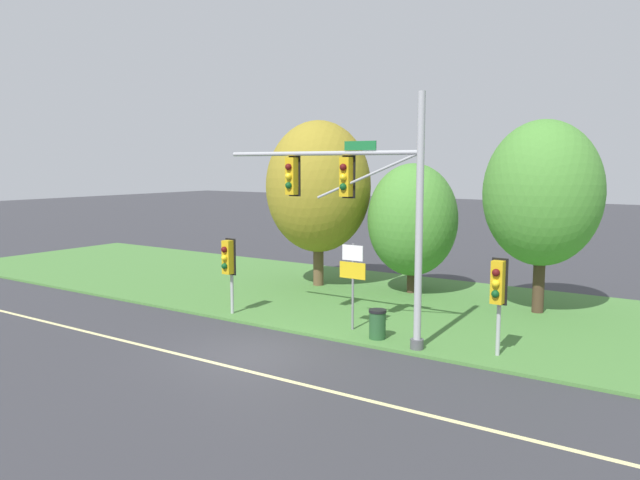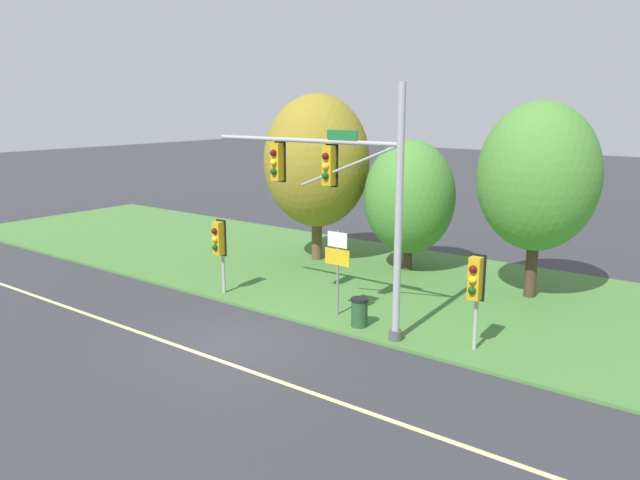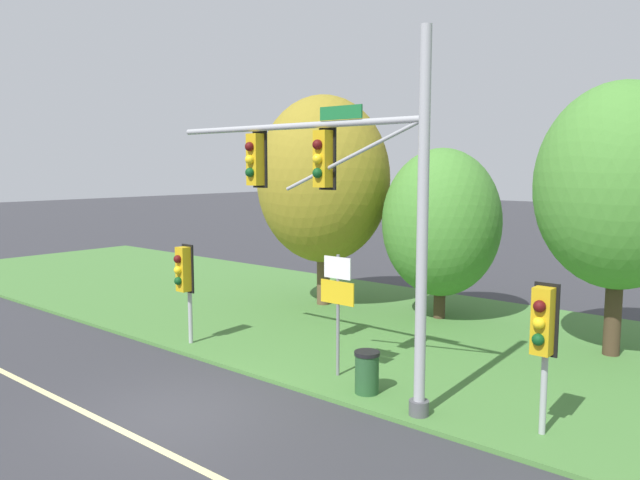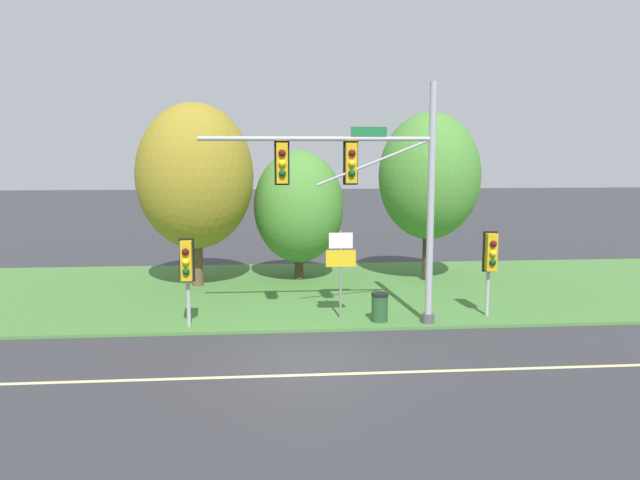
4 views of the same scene
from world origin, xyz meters
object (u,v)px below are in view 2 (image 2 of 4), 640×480
Objects in this scene: pedestrian_signal_further_along at (219,242)px; tree_left_of_mast at (410,197)px; tree_behind_signpost at (538,177)px; pedestrian_signal_near_kerb at (475,283)px; route_sign_post at (337,259)px; traffic_signal_mast at (344,188)px; trash_bin at (359,312)px; tree_nearest_road at (317,161)px.

tree_left_of_mast reaches higher than pedestrian_signal_further_along.
tree_left_of_mast is 0.78× the size of tree_behind_signpost.
pedestrian_signal_near_kerb is 4.92m from route_sign_post.
traffic_signal_mast is 2.61× the size of route_sign_post.
traffic_signal_mast reaches higher than tree_left_of_mast.
route_sign_post is at bearing 158.61° from trash_bin.
trash_bin is at bearing -21.39° from route_sign_post.
pedestrian_signal_further_along is 0.39× the size of tree_behind_signpost.
tree_nearest_road is at bearing -168.15° from tree_left_of_mast.
tree_nearest_road is (-0.40, 6.38, 2.47)m from pedestrian_signal_further_along.
tree_nearest_road is at bearing 149.86° from pedestrian_signal_near_kerb.
pedestrian_signal_near_kerb is 0.52× the size of tree_left_of_mast.
pedestrian_signal_further_along is at bearing -171.60° from route_sign_post.
pedestrian_signal_near_kerb is 9.76m from pedestrian_signal_further_along.
tree_behind_signpost is (3.63, 6.74, -0.03)m from traffic_signal_mast.
tree_left_of_mast is 5.63m from tree_behind_signpost.
trash_bin is at bearing -72.35° from tree_left_of_mast.
tree_behind_signpost reaches higher than pedestrian_signal_near_kerb.
route_sign_post is at bearing -126.66° from tree_behind_signpost.
pedestrian_signal_further_along is 0.97× the size of route_sign_post.
pedestrian_signal_near_kerb is 9.07m from tree_left_of_mast.
pedestrian_signal_further_along is 0.38× the size of tree_nearest_road.
traffic_signal_mast is 3.99m from trash_bin.
trash_bin is (2.23, -7.02, -2.64)m from tree_left_of_mast.
tree_left_of_mast is at bearing 103.96° from traffic_signal_mast.
pedestrian_signal_near_kerb is 0.40× the size of tree_behind_signpost.
traffic_signal_mast reaches higher than pedestrian_signal_further_along.
tree_nearest_road reaches higher than pedestrian_signal_near_kerb.
tree_left_of_mast is at bearing 173.69° from tree_behind_signpost.
tree_behind_signpost is at bearing -6.31° from tree_left_of_mast.
traffic_signal_mast is at bearing -118.30° from tree_behind_signpost.
pedestrian_signal_near_kerb is 0.98× the size of route_sign_post.
pedestrian_signal_near_kerb is at bearing -2.59° from route_sign_post.
tree_behind_signpost is (5.45, -0.60, 1.28)m from tree_left_of_mast.
tree_nearest_road is 7.93× the size of trash_bin.
traffic_signal_mast is 4.80m from pedestrian_signal_near_kerb.
route_sign_post is at bearing 135.42° from traffic_signal_mast.
tree_behind_signpost reaches higher than route_sign_post.
route_sign_post is at bearing 177.41° from pedestrian_signal_near_kerb.
traffic_signal_mast is 7.67m from tree_left_of_mast.
pedestrian_signal_near_kerb is (4.11, 0.57, -2.41)m from traffic_signal_mast.
pedestrian_signal_further_along is 4.89m from route_sign_post.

